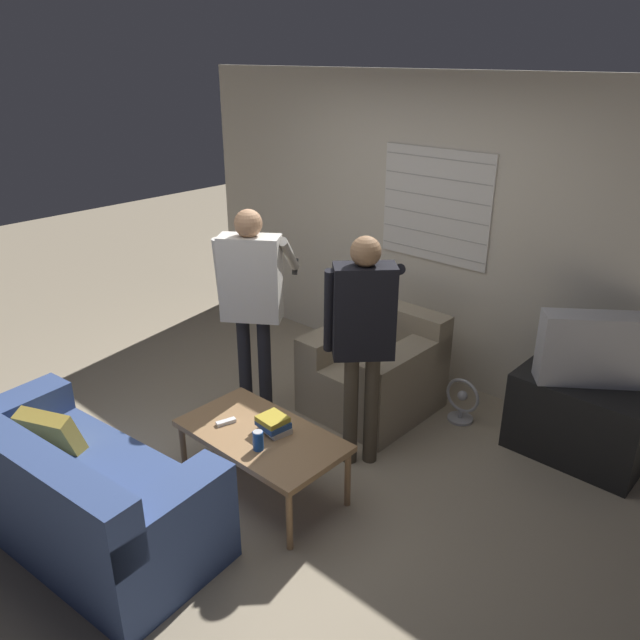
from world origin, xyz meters
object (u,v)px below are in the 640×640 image
Objects in this scene: book_stack at (274,424)px; soda_can at (258,440)px; floor_fan at (462,402)px; person_right_standing at (363,326)px; armchair_beige at (376,371)px; person_left_standing at (252,291)px; tv at (593,349)px; couch_blue at (75,492)px; spare_remote at (226,422)px; coffee_table at (262,438)px.

soda_can is at bearing -70.48° from book_stack.
person_right_standing is at bearing -105.64° from floor_fan.
person_left_standing reaches higher than armchair_beige.
book_stack is 0.61× the size of floor_fan.
tv is 1.09m from floor_fan.
floor_fan is (1.01, 2.65, -0.15)m from couch_blue.
person_right_standing is (0.75, 1.71, 0.72)m from couch_blue.
armchair_beige reaches higher than book_stack.
floor_fan is (0.76, 1.71, -0.29)m from spare_remote.
tv is 3.12× the size of book_stack.
person_left_standing is 4.64× the size of floor_fan.
tv is 1.57m from person_right_standing.
coffee_table is at bearing -74.31° from person_left_standing.
book_stack is 1.61× the size of spare_remote.
tv is 2.31m from soda_can.
coffee_table is at bearing -126.53° from book_stack.
person_right_standing reaches higher than coffee_table.
spare_remote is (-0.13, -1.42, 0.13)m from armchair_beige.
spare_remote is at bearing 85.10° from armchair_beige.
coffee_table is 8.61× the size of soda_can.
person_left_standing is at bearing 145.18° from book_stack.
tv is 2.40m from person_left_standing.
armchair_beige is 0.84× the size of coffee_table.
spare_remote is at bearing 12.71° from tv.
couch_blue is 2.39m from armchair_beige.
person_left_standing reaches higher than spare_remote.
person_right_standing is 1.09m from spare_remote.
book_stack is at bearing -69.43° from person_left_standing.
coffee_table is 0.26m from spare_remote.
spare_remote is at bearing 69.02° from couch_blue.
armchair_beige is 6.72× the size of spare_remote.
coffee_table is 0.13m from book_stack.
coffee_table is 0.20m from soda_can.
tv is at bearing -0.77° from person_right_standing.
armchair_beige is 4.17× the size of book_stack.
armchair_beige reaches higher than spare_remote.
armchair_beige is 1.43m from spare_remote.
person_right_standing is at bearing 60.46° from couch_blue.
soda_can is (0.23, -1.47, 0.18)m from armchair_beige.
person_left_standing is at bearing 51.01° from armchair_beige.
coffee_table is at bearing -155.65° from person_right_standing.
person_left_standing is (-0.72, 0.60, 0.65)m from coffee_table.
person_left_standing is (-0.22, 1.62, 0.74)m from couch_blue.
couch_blue is at bearing 81.17° from armchair_beige.
armchair_beige is at bearing 73.66° from person_right_standing.
book_stack is at bearing 57.36° from couch_blue.
person_left_standing is at bearing -6.96° from tv.
spare_remote is at bearing -89.72° from person_left_standing.
couch_blue is 2.67× the size of tv.
floor_fan is (0.63, 0.29, -0.16)m from armchair_beige.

